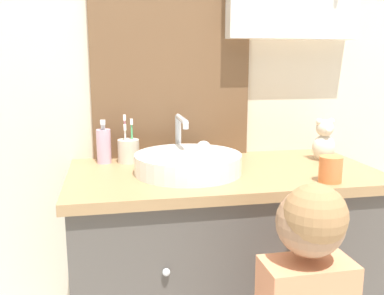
# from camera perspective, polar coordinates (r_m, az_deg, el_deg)

# --- Properties ---
(wall_back) EXTENTS (3.20, 0.18, 2.50)m
(wall_back) POSITION_cam_1_polar(r_m,az_deg,el_deg) (1.83, 2.32, 12.65)
(wall_back) COLOR beige
(wall_back) RESTS_ON ground_plane
(vanity_counter) EXTENTS (1.12, 0.58, 0.85)m
(vanity_counter) POSITION_cam_1_polar(r_m,az_deg,el_deg) (1.73, 4.01, -16.64)
(vanity_counter) COLOR #4C4742
(vanity_counter) RESTS_ON ground_plane
(sink_basin) EXTENTS (0.38, 0.44, 0.19)m
(sink_basin) POSITION_cam_1_polar(r_m,az_deg,el_deg) (1.53, -0.51, -1.93)
(sink_basin) COLOR white
(sink_basin) RESTS_ON vanity_counter
(toothbrush_holder) EXTENTS (0.08, 0.08, 0.19)m
(toothbrush_holder) POSITION_cam_1_polar(r_m,az_deg,el_deg) (1.70, -8.47, -0.35)
(toothbrush_holder) COLOR beige
(toothbrush_holder) RESTS_ON vanity_counter
(soap_dispenser) EXTENTS (0.06, 0.06, 0.17)m
(soap_dispenser) POSITION_cam_1_polar(r_m,az_deg,el_deg) (1.70, -11.68, 0.26)
(soap_dispenser) COLOR #CCA3BC
(soap_dispenser) RESTS_ON vanity_counter
(teddy_bear) EXTENTS (0.09, 0.08, 0.17)m
(teddy_bear) POSITION_cam_1_polar(r_m,az_deg,el_deg) (1.80, 17.20, 0.91)
(teddy_bear) COLOR beige
(teddy_bear) RESTS_ON vanity_counter
(drinking_cup) EXTENTS (0.08, 0.08, 0.09)m
(drinking_cup) POSITION_cam_1_polar(r_m,az_deg,el_deg) (1.49, 17.98, -2.78)
(drinking_cup) COLOR orange
(drinking_cup) RESTS_ON vanity_counter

